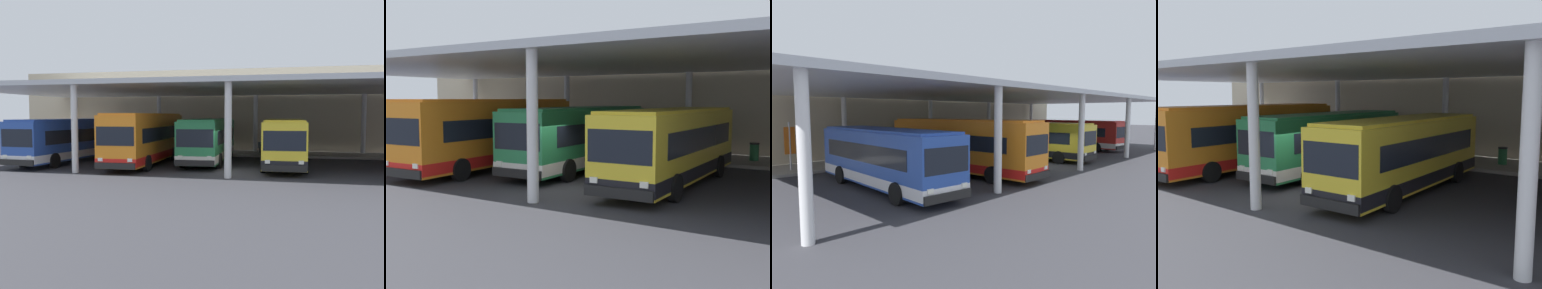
{
  "view_description": "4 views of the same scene",
  "coord_description": "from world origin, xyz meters",
  "views": [
    {
      "loc": [
        3.58,
        -25.19,
        3.46
      ],
      "look_at": [
        -3.18,
        2.19,
        1.48
      ],
      "focal_mm": 39.36,
      "sensor_mm": 36.0,
      "label": 1
    },
    {
      "loc": [
        9.79,
        -15.05,
        3.58
      ],
      "look_at": [
        -1.23,
        2.36,
        1.55
      ],
      "focal_mm": 43.38,
      "sensor_mm": 36.0,
      "label": 2
    },
    {
      "loc": [
        -22.35,
        -12.81,
        3.98
      ],
      "look_at": [
        -3.56,
        5.33,
        1.54
      ],
      "focal_mm": 31.56,
      "sensor_mm": 36.0,
      "label": 3
    },
    {
      "loc": [
        11.47,
        -11.77,
        4.15
      ],
      "look_at": [
        -1.47,
        5.01,
        1.53
      ],
      "focal_mm": 37.87,
      "sensor_mm": 36.0,
      "label": 4
    }
  ],
  "objects": [
    {
      "name": "ground_plane",
      "position": [
        0.0,
        0.0,
        0.0
      ],
      "size": [
        200.0,
        200.0,
        0.0
      ],
      "primitive_type": "plane",
      "color": "#333338"
    },
    {
      "name": "platform_kerb",
      "position": [
        0.0,
        11.75,
        0.09
      ],
      "size": [
        42.0,
        4.5,
        0.18
      ],
      "primitive_type": "cube",
      "color": "gray",
      "rests_on": "ground"
    },
    {
      "name": "station_building_facade",
      "position": [
        0.0,
        15.0,
        3.89
      ],
      "size": [
        48.0,
        1.6,
        7.78
      ],
      "primitive_type": "cube",
      "color": "#C1B293",
      "rests_on": "ground"
    },
    {
      "name": "canopy_shelter",
      "position": [
        0.0,
        5.5,
        5.29
      ],
      "size": [
        40.0,
        17.0,
        5.55
      ],
      "color": "silver",
      "rests_on": "ground"
    },
    {
      "name": "bus_nearest_bay",
      "position": [
        -12.63,
        2.34,
        1.66
      ],
      "size": [
        3.26,
        10.68,
        3.17
      ],
      "color": "#284CA8",
      "rests_on": "ground"
    },
    {
      "name": "bus_second_bay",
      "position": [
        -6.61,
        2.58,
        1.84
      ],
      "size": [
        2.98,
        11.41,
        3.57
      ],
      "color": "orange",
      "rests_on": "ground"
    },
    {
      "name": "bus_middle_bay",
      "position": [
        -2.53,
        4.66,
        1.66
      ],
      "size": [
        2.97,
        10.61,
        3.17
      ],
      "color": "#28844C",
      "rests_on": "ground"
    },
    {
      "name": "bus_far_bay",
      "position": [
        2.85,
        3.33,
        1.66
      ],
      "size": [
        2.93,
        10.6,
        3.17
      ],
      "color": "yellow",
      "rests_on": "ground"
    },
    {
      "name": "bench_waiting",
      "position": [
        1.28,
        11.82,
        0.66
      ],
      "size": [
        1.8,
        0.45,
        0.92
      ],
      "color": "#4C515B",
      "rests_on": "platform_kerb"
    },
    {
      "name": "trash_bin",
      "position": [
        4.42,
        11.7,
        0.68
      ],
      "size": [
        0.52,
        0.52,
        0.98
      ],
      "color": "#236638",
      "rests_on": "platform_kerb"
    },
    {
      "name": "banner_sign",
      "position": [
        -14.37,
        10.94,
        1.98
      ],
      "size": [
        0.7,
        0.12,
        3.2
      ],
      "color": "#B2B2B7",
      "rests_on": "platform_kerb"
    }
  ]
}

